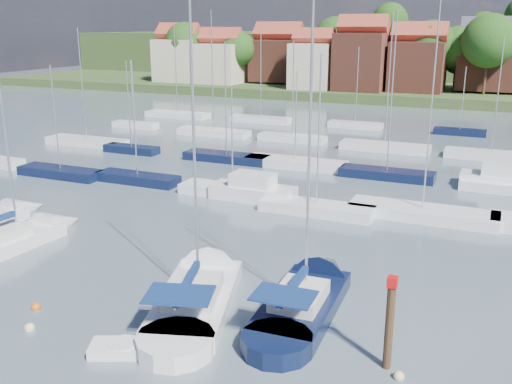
% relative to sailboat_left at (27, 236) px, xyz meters
% --- Properties ---
extents(ground, '(260.00, 260.00, 0.00)m').
position_rel_sailboat_left_xyz_m(ground, '(15.23, 34.79, -0.36)').
color(ground, '#4E5F6A').
rests_on(ground, ground).
extents(sailboat_left, '(3.63, 10.72, 14.36)m').
position_rel_sailboat_left_xyz_m(sailboat_left, '(0.00, 0.00, 0.00)').
color(sailboat_left, silver).
rests_on(sailboat_left, ground).
extents(sailboat_centre, '(7.30, 13.79, 18.04)m').
position_rel_sailboat_left_xyz_m(sailboat_centre, '(14.37, -1.83, -0.01)').
color(sailboat_centre, silver).
rests_on(sailboat_centre, ground).
extents(sailboat_navy, '(3.73, 12.33, 16.88)m').
position_rel_sailboat_left_xyz_m(sailboat_navy, '(20.00, -0.41, -0.01)').
color(sailboat_navy, black).
rests_on(sailboat_navy, ground).
extents(tender, '(3.18, 2.40, 0.62)m').
position_rel_sailboat_left_xyz_m(tender, '(14.08, -8.60, -0.12)').
color(tender, silver).
rests_on(tender, ground).
extents(timber_piling, '(0.40, 0.40, 6.42)m').
position_rel_sailboat_left_xyz_m(timber_piling, '(24.89, -5.06, 0.76)').
color(timber_piling, '#4C331E').
rests_on(timber_piling, ground).
extents(buoy_b, '(0.50, 0.50, 0.50)m').
position_rel_sailboat_left_xyz_m(buoy_b, '(8.80, -8.75, -0.36)').
color(buoy_b, beige).
rests_on(buoy_b, ground).
extents(buoy_c, '(0.50, 0.50, 0.50)m').
position_rel_sailboat_left_xyz_m(buoy_c, '(7.52, -7.02, -0.36)').
color(buoy_c, '#D85914').
rests_on(buoy_c, ground).
extents(buoy_d, '(0.47, 0.47, 0.47)m').
position_rel_sailboat_left_xyz_m(buoy_d, '(13.75, -8.50, -0.36)').
color(buoy_d, '#D85914').
rests_on(buoy_d, ground).
extents(buoy_e, '(0.45, 0.45, 0.45)m').
position_rel_sailboat_left_xyz_m(buoy_e, '(18.31, 0.57, -0.36)').
color(buoy_e, '#D85914').
rests_on(buoy_e, ground).
extents(buoy_f, '(0.47, 0.47, 0.47)m').
position_rel_sailboat_left_xyz_m(buoy_f, '(25.51, -5.66, -0.36)').
color(buoy_f, beige).
rests_on(buoy_f, ground).
extents(marina_field, '(79.62, 41.41, 15.93)m').
position_rel_sailboat_left_xyz_m(marina_field, '(17.14, 29.94, 0.07)').
color(marina_field, silver).
rests_on(marina_field, ground).
extents(far_shore_town, '(212.46, 90.00, 22.27)m').
position_rel_sailboat_left_xyz_m(far_shore_town, '(17.46, 127.46, 4.25)').
color(far_shore_town, '#3F4E27').
rests_on(far_shore_town, ground).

